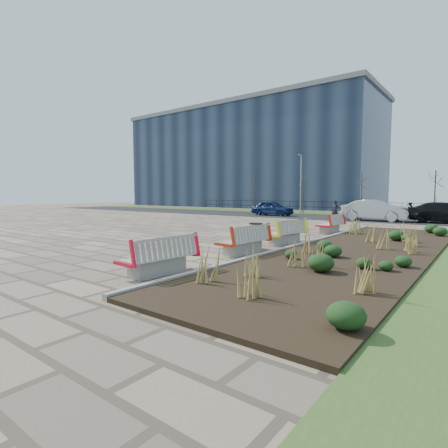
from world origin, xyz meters
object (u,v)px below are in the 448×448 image
Objects in this scene: bench_b at (243,239)px; car_black at (447,213)px; bench_d at (330,223)px; lamp_west at (301,184)px; car_blue at (272,208)px; litter_bin at (256,236)px; bench_c at (285,232)px; bench_a at (158,255)px; pedestrian at (335,211)px; car_silver at (375,210)px.

car_black is at bearing 81.39° from bench_b.
bench_b and bench_d have the same top height.
lamp_west is (-9.00, 15.63, 2.54)m from bench_d.
litter_bin is at bearing -151.28° from car_blue.
car_black is (4.40, 10.67, 0.25)m from bench_d.
lamp_west reaches higher than bench_b.
car_blue reaches higher than bench_c.
bench_a is 3.92m from bench_b.
bench_a is 0.35× the size of lamp_west.
bench_a is 20.01m from pedestrian.
bench_d is 1.32× the size of pedestrian.
car_blue reaches higher than bench_d.
bench_c is (0.00, 7.03, 0.00)m from bench_a.
car_silver is (-0.17, 9.93, 0.32)m from bench_d.
bench_a is 7.03m from bench_c.
bench_d is 0.52× the size of car_blue.
bench_b is 1.00× the size of bench_d.
pedestrian reaches higher than litter_bin.
lamp_west is (-9.00, 27.80, 2.54)m from bench_a.
lamp_west is at bearing 111.15° from litter_bin.
bench_b is at bearing -74.73° from pedestrian.
car_black reaches higher than bench_c.
bench_c is (0.00, 3.11, 0.00)m from bench_b.
bench_a and bench_c have the same top height.
car_silver is at bearing 95.02° from bench_b.
car_black reaches higher than bench_d.
bench_d is at bearing 94.47° from bench_b.
car_black is (4.61, 17.73, 0.28)m from litter_bin.
bench_b is 21.39m from car_blue.
bench_c is at bearing -72.65° from pedestrian.
lamp_west is (-9.00, 23.88, 2.54)m from bench_b.
bench_c is 0.43× the size of car_silver.
lamp_west is (-8.83, 5.70, 2.22)m from car_silver.
bench_b is at bearing 159.36° from car_black.
car_blue is at bearing 116.64° from bench_a.
bench_a is at bearing 161.54° from car_black.
car_silver is at bearing 94.38° from bench_a.
car_black is (4.57, 0.74, -0.06)m from car_silver.
bench_b is at bearing -69.35° from lamp_west.
bench_b is 1.21m from litter_bin.
bench_c is 1.32× the size of pedestrian.
bench_c is 0.35× the size of lamp_west.
pedestrian reaches higher than bench_a.
lamp_west is (-13.40, 4.96, 2.29)m from car_black.
lamp_west is at bearing 58.84° from car_silver.
bench_b is 19.43m from car_black.
bench_a is 29.33m from lamp_west.
pedestrian reaches higher than bench_d.
litter_bin is 0.16× the size of lamp_west.
car_blue is at bearing 132.27° from bench_d.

